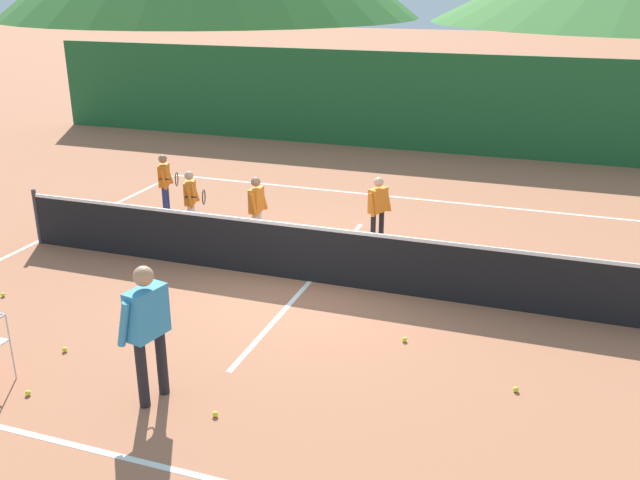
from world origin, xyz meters
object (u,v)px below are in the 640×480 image
tennis_ball_6 (3,295)px  tennis_ball_4 (28,393)px  student_0 (165,179)px  student_2 (257,204)px  student_3 (378,205)px  tennis_ball_2 (404,339)px  student_1 (191,197)px  instructor (147,321)px  tennis_ball_7 (516,389)px  tennis_ball_5 (65,349)px  tennis_ball_1 (215,414)px  tennis_net (310,253)px

tennis_ball_6 → tennis_ball_4: bearing=-42.8°
student_0 → student_2: size_ratio=1.00×
student_3 → tennis_ball_6: size_ratio=19.14×
student_0 → tennis_ball_6: (-0.32, -4.41, -0.74)m
tennis_ball_2 → student_1: bearing=149.4°
instructor → tennis_ball_2: size_ratio=25.09×
student_3 → tennis_ball_2: size_ratio=19.14×
student_0 → tennis_ball_7: 8.79m
student_2 → tennis_ball_5: (-0.78, -4.57, -0.74)m
student_2 → student_3: (2.12, 0.71, 0.00)m
tennis_ball_5 → tennis_ball_7: same height
student_1 → tennis_ball_1: (3.21, -5.31, -0.73)m
tennis_ball_1 → tennis_ball_5: size_ratio=1.00×
tennis_ball_2 → tennis_ball_7: bearing=-26.7°
tennis_ball_2 → tennis_ball_1: bearing=-124.0°
student_1 → tennis_ball_2: bearing=-30.6°
tennis_net → instructor: bearing=-98.4°
student_0 → instructor: bearing=-60.5°
student_0 → student_3: bearing=-3.1°
tennis_net → tennis_ball_1: 3.97m
tennis_ball_4 → tennis_ball_1: bearing=8.6°
instructor → tennis_ball_4: size_ratio=25.09×
tennis_ball_1 → tennis_ball_4: size_ratio=1.00×
tennis_net → student_2: bearing=139.3°
student_2 → tennis_ball_1: student_2 is taller
tennis_ball_2 → tennis_ball_4: same height
tennis_net → tennis_ball_2: size_ratio=160.00×
student_1 → instructor: bearing=-65.7°
student_2 → tennis_ball_5: 4.69m
tennis_ball_1 → tennis_ball_7: same height
student_3 → tennis_ball_6: student_3 is taller
student_1 → tennis_ball_2: size_ratio=18.63×
student_1 → tennis_ball_2: 5.68m
instructor → tennis_ball_2: (2.49, 2.35, -0.99)m
tennis_ball_1 → student_1: bearing=121.1°
instructor → student_1: (-2.36, 5.22, -0.26)m
tennis_net → tennis_ball_4: size_ratio=160.00×
student_0 → tennis_ball_7: size_ratio=19.01×
student_3 → tennis_ball_4: size_ratio=19.14×
student_0 → student_3: 4.63m
tennis_ball_6 → tennis_ball_7: (7.81, -0.12, 0.00)m
student_3 → student_0: bearing=176.9°
student_2 → tennis_ball_1: size_ratio=19.08×
student_2 → student_1: bearing=177.0°
student_2 → tennis_ball_7: size_ratio=19.08×
tennis_net → student_1: 3.24m
student_2 → student_3: 2.23m
tennis_ball_1 → tennis_ball_7: bearing=27.5°
tennis_net → student_3: 2.12m
student_2 → student_3: bearing=18.5°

